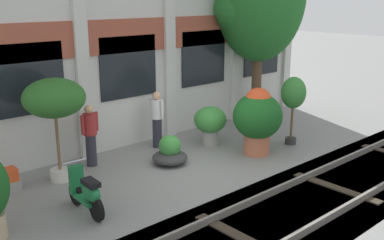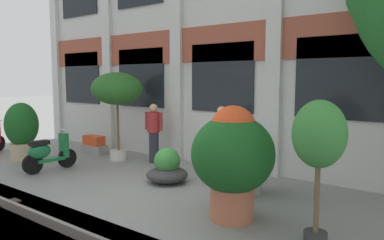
{
  "view_description": "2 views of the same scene",
  "coord_description": "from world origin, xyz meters",
  "px_view_note": "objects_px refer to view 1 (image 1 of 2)",
  "views": [
    {
      "loc": [
        -6.86,
        -7.51,
        4.15
      ],
      "look_at": [
        1.1,
        1.41,
        0.82
      ],
      "focal_mm": 42.0,
      "sensor_mm": 36.0,
      "label": 1
    },
    {
      "loc": [
        5.12,
        -5.03,
        2.24
      ],
      "look_at": [
        0.02,
        1.58,
        1.3
      ],
      "focal_mm": 35.0,
      "sensor_mm": 36.0,
      "label": 2
    }
  ],
  "objects_px": {
    "potted_plant_glazed_jar": "(258,117)",
    "potted_plant_tall_urn": "(54,101)",
    "scooter_near_curb": "(87,193)",
    "potted_plant_fluted_column": "(210,122)",
    "resident_by_doorway": "(157,118)",
    "resident_watching_tracks": "(90,134)",
    "potted_plant_terracotta_small": "(293,95)",
    "potted_plant_wide_bowl": "(170,153)",
    "potted_plant_square_trough": "(1,183)"
  },
  "relations": [
    {
      "from": "potted_plant_fluted_column",
      "to": "potted_plant_tall_urn",
      "type": "relative_size",
      "value": 0.47
    },
    {
      "from": "potted_plant_glazed_jar",
      "to": "scooter_near_curb",
      "type": "xyz_separation_m",
      "value": [
        -5.15,
        -0.07,
        -0.6
      ]
    },
    {
      "from": "potted_plant_fluted_column",
      "to": "potted_plant_terracotta_small",
      "type": "distance_m",
      "value": 2.46
    },
    {
      "from": "resident_by_doorway",
      "to": "potted_plant_square_trough",
      "type": "bearing_deg",
      "value": -1.83
    },
    {
      "from": "potted_plant_fluted_column",
      "to": "resident_watching_tracks",
      "type": "bearing_deg",
      "value": 166.05
    },
    {
      "from": "resident_by_doorway",
      "to": "potted_plant_wide_bowl",
      "type": "bearing_deg",
      "value": 61.11
    },
    {
      "from": "potted_plant_square_trough",
      "to": "potted_plant_wide_bowl",
      "type": "bearing_deg",
      "value": -15.12
    },
    {
      "from": "potted_plant_wide_bowl",
      "to": "potted_plant_glazed_jar",
      "type": "height_order",
      "value": "potted_plant_glazed_jar"
    },
    {
      "from": "potted_plant_glazed_jar",
      "to": "resident_watching_tracks",
      "type": "relative_size",
      "value": 1.16
    },
    {
      "from": "scooter_near_curb",
      "to": "resident_by_doorway",
      "type": "bearing_deg",
      "value": -54.16
    },
    {
      "from": "potted_plant_tall_urn",
      "to": "resident_by_doorway",
      "type": "height_order",
      "value": "potted_plant_tall_urn"
    },
    {
      "from": "resident_by_doorway",
      "to": "potted_plant_fluted_column",
      "type": "bearing_deg",
      "value": 139.9
    },
    {
      "from": "resident_watching_tracks",
      "to": "potted_plant_tall_urn",
      "type": "bearing_deg",
      "value": -82.6
    },
    {
      "from": "potted_plant_square_trough",
      "to": "potted_plant_glazed_jar",
      "type": "height_order",
      "value": "potted_plant_glazed_jar"
    },
    {
      "from": "potted_plant_wide_bowl",
      "to": "potted_plant_tall_urn",
      "type": "relative_size",
      "value": 0.38
    },
    {
      "from": "potted_plant_square_trough",
      "to": "potted_plant_tall_urn",
      "type": "height_order",
      "value": "potted_plant_tall_urn"
    },
    {
      "from": "potted_plant_wide_bowl",
      "to": "potted_plant_fluted_column",
      "type": "xyz_separation_m",
      "value": [
        1.79,
        0.39,
        0.4
      ]
    },
    {
      "from": "resident_by_doorway",
      "to": "potted_plant_glazed_jar",
      "type": "bearing_deg",
      "value": 122.0
    },
    {
      "from": "scooter_near_curb",
      "to": "potted_plant_fluted_column",
      "type": "bearing_deg",
      "value": -70.7
    },
    {
      "from": "potted_plant_square_trough",
      "to": "resident_watching_tracks",
      "type": "height_order",
      "value": "resident_watching_tracks"
    },
    {
      "from": "potted_plant_fluted_column",
      "to": "scooter_near_curb",
      "type": "distance_m",
      "value": 4.93
    },
    {
      "from": "potted_plant_glazed_jar",
      "to": "resident_by_doorway",
      "type": "distance_m",
      "value": 2.79
    },
    {
      "from": "potted_plant_glazed_jar",
      "to": "potted_plant_tall_urn",
      "type": "relative_size",
      "value": 0.76
    },
    {
      "from": "potted_plant_tall_urn",
      "to": "resident_watching_tracks",
      "type": "height_order",
      "value": "potted_plant_tall_urn"
    },
    {
      "from": "potted_plant_glazed_jar",
      "to": "potted_plant_square_trough",
      "type": "bearing_deg",
      "value": 161.74
    },
    {
      "from": "potted_plant_fluted_column",
      "to": "potted_plant_square_trough",
      "type": "xyz_separation_m",
      "value": [
        -5.64,
        0.65,
        -0.44
      ]
    },
    {
      "from": "potted_plant_square_trough",
      "to": "resident_by_doorway",
      "type": "height_order",
      "value": "resident_by_doorway"
    },
    {
      "from": "potted_plant_glazed_jar",
      "to": "potted_plant_fluted_column",
      "type": "bearing_deg",
      "value": 107.84
    },
    {
      "from": "potted_plant_tall_urn",
      "to": "resident_by_doorway",
      "type": "xyz_separation_m",
      "value": [
        3.13,
        0.39,
        -1.04
      ]
    },
    {
      "from": "resident_by_doorway",
      "to": "resident_watching_tracks",
      "type": "distance_m",
      "value": 2.11
    },
    {
      "from": "potted_plant_fluted_column",
      "to": "potted_plant_tall_urn",
      "type": "bearing_deg",
      "value": 173.69
    },
    {
      "from": "potted_plant_terracotta_small",
      "to": "scooter_near_curb",
      "type": "distance_m",
      "value": 6.61
    },
    {
      "from": "potted_plant_square_trough",
      "to": "potted_plant_terracotta_small",
      "type": "distance_m",
      "value": 7.85
    },
    {
      "from": "potted_plant_fluted_column",
      "to": "resident_by_doorway",
      "type": "bearing_deg",
      "value": 144.64
    },
    {
      "from": "potted_plant_glazed_jar",
      "to": "potted_plant_tall_urn",
      "type": "distance_m",
      "value": 5.21
    },
    {
      "from": "potted_plant_fluted_column",
      "to": "potted_plant_terracotta_small",
      "type": "xyz_separation_m",
      "value": [
        1.82,
        -1.48,
        0.76
      ]
    },
    {
      "from": "potted_plant_fluted_column",
      "to": "potted_plant_tall_urn",
      "type": "xyz_separation_m",
      "value": [
        -4.36,
        0.48,
        1.21
      ]
    },
    {
      "from": "potted_plant_square_trough",
      "to": "resident_by_doorway",
      "type": "relative_size",
      "value": 0.49
    },
    {
      "from": "potted_plant_glazed_jar",
      "to": "potted_plant_terracotta_small",
      "type": "bearing_deg",
      "value": -4.94
    },
    {
      "from": "potted_plant_fluted_column",
      "to": "potted_plant_terracotta_small",
      "type": "bearing_deg",
      "value": -39.09
    },
    {
      "from": "potted_plant_tall_urn",
      "to": "potted_plant_square_trough",
      "type": "bearing_deg",
      "value": 172.67
    },
    {
      "from": "potted_plant_square_trough",
      "to": "potted_plant_terracotta_small",
      "type": "xyz_separation_m",
      "value": [
        7.46,
        -2.12,
        1.2
      ]
    },
    {
      "from": "potted_plant_glazed_jar",
      "to": "scooter_near_curb",
      "type": "relative_size",
      "value": 1.32
    },
    {
      "from": "potted_plant_square_trough",
      "to": "potted_plant_fluted_column",
      "type": "bearing_deg",
      "value": -6.54
    },
    {
      "from": "potted_plant_wide_bowl",
      "to": "scooter_near_curb",
      "type": "xyz_separation_m",
      "value": [
        -2.92,
        -1.03,
        0.15
      ]
    },
    {
      "from": "potted_plant_terracotta_small",
      "to": "resident_by_doorway",
      "type": "bearing_deg",
      "value": 142.37
    },
    {
      "from": "potted_plant_tall_urn",
      "to": "scooter_near_curb",
      "type": "xyz_separation_m",
      "value": [
        -0.36,
        -1.91,
        -1.46
      ]
    },
    {
      "from": "potted_plant_tall_urn",
      "to": "resident_by_doorway",
      "type": "distance_m",
      "value": 3.32
    },
    {
      "from": "potted_plant_glazed_jar",
      "to": "resident_watching_tracks",
      "type": "xyz_separation_m",
      "value": [
        -3.78,
        2.19,
        -0.2
      ]
    },
    {
      "from": "potted_plant_tall_urn",
      "to": "resident_watching_tracks",
      "type": "xyz_separation_m",
      "value": [
        1.02,
        0.35,
        -1.06
      ]
    }
  ]
}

